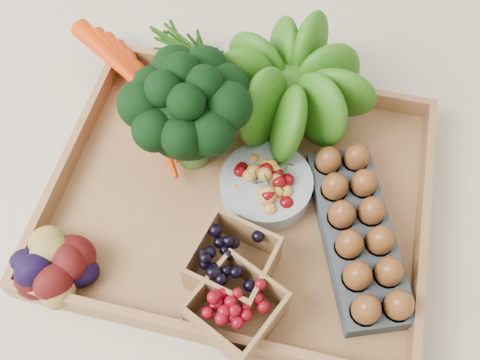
% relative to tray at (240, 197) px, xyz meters
% --- Properties ---
extents(ground, '(4.00, 4.00, 0.00)m').
position_rel_tray_xyz_m(ground, '(0.00, 0.00, -0.01)').
color(ground, beige).
rests_on(ground, ground).
extents(tray, '(0.55, 0.45, 0.01)m').
position_rel_tray_xyz_m(tray, '(0.00, 0.00, 0.00)').
color(tray, '#A26F44').
rests_on(tray, ground).
extents(carrots, '(0.24, 0.17, 0.06)m').
position_rel_tray_xyz_m(carrots, '(-0.19, 0.13, 0.04)').
color(carrots, red).
rests_on(carrots, tray).
extents(lettuce, '(0.17, 0.17, 0.17)m').
position_rel_tray_xyz_m(lettuce, '(0.04, 0.17, 0.09)').
color(lettuce, '#1B470B').
rests_on(lettuce, tray).
extents(broccoli, '(0.18, 0.18, 0.14)m').
position_rel_tray_xyz_m(broccoli, '(-0.09, 0.05, 0.08)').
color(broccoli, black).
rests_on(broccoli, tray).
extents(cherry_bowl, '(0.14, 0.14, 0.04)m').
position_rel_tray_xyz_m(cherry_bowl, '(0.04, 0.01, 0.03)').
color(cherry_bowl, '#8C9EA5').
rests_on(cherry_bowl, tray).
extents(egg_carton, '(0.19, 0.29, 0.03)m').
position_rel_tray_xyz_m(egg_carton, '(0.18, -0.03, 0.02)').
color(egg_carton, '#3A444A').
rests_on(egg_carton, tray).
extents(potatoes, '(0.15, 0.15, 0.08)m').
position_rel_tray_xyz_m(potatoes, '(-0.21, -0.18, 0.05)').
color(potatoes, '#390909').
rests_on(potatoes, tray).
extents(punnet_blackberry, '(0.12, 0.12, 0.07)m').
position_rel_tray_xyz_m(punnet_blackberry, '(0.02, -0.12, 0.04)').
color(punnet_blackberry, black).
rests_on(punnet_blackberry, tray).
extents(punnet_raspberry, '(0.13, 0.13, 0.07)m').
position_rel_tray_xyz_m(punnet_raspberry, '(0.04, -0.18, 0.04)').
color(punnet_raspberry, '#65040F').
rests_on(punnet_raspberry, tray).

